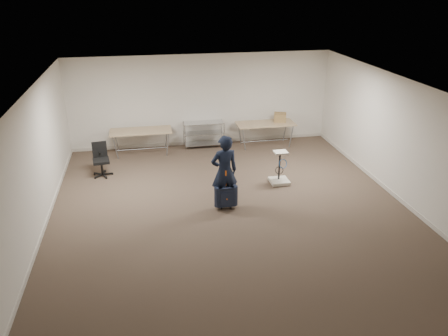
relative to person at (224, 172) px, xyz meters
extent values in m
plane|color=#413227|center=(0.10, -0.27, -0.86)|extent=(9.00, 9.00, 0.00)
plane|color=silver|center=(0.10, 4.23, 0.54)|extent=(8.00, 0.00, 8.00)
plane|color=silver|center=(0.10, -4.77, 0.54)|extent=(8.00, 0.00, 8.00)
plane|color=silver|center=(-3.90, -0.27, 0.54)|extent=(0.00, 9.00, 9.00)
plane|color=silver|center=(4.10, -0.27, 0.54)|extent=(0.00, 9.00, 9.00)
plane|color=white|center=(0.10, -0.27, 1.94)|extent=(8.00, 8.00, 0.00)
cube|color=beige|center=(0.10, 4.22, -0.81)|extent=(8.00, 0.02, 0.10)
cube|color=beige|center=(-3.89, -0.27, -0.81)|extent=(0.02, 9.00, 0.10)
cube|color=beige|center=(4.09, -0.27, -0.81)|extent=(0.02, 9.00, 0.10)
cube|color=tan|center=(-1.80, 3.68, -0.14)|extent=(1.80, 0.75, 0.03)
cylinder|color=gray|center=(-1.80, 3.68, -0.71)|extent=(1.50, 0.02, 0.02)
cylinder|color=gray|center=(-2.55, 3.38, -0.51)|extent=(0.13, 0.04, 0.69)
cylinder|color=gray|center=(-1.05, 3.38, -0.51)|extent=(0.13, 0.04, 0.69)
cylinder|color=gray|center=(-2.55, 3.98, -0.51)|extent=(0.13, 0.04, 0.69)
cylinder|color=gray|center=(-1.05, 3.98, -0.51)|extent=(0.13, 0.04, 0.69)
cube|color=tan|center=(2.00, 3.68, -0.14)|extent=(1.80, 0.75, 0.03)
cylinder|color=gray|center=(2.00, 3.68, -0.71)|extent=(1.50, 0.02, 0.02)
cylinder|color=gray|center=(1.25, 3.38, -0.51)|extent=(0.13, 0.04, 0.69)
cylinder|color=gray|center=(2.75, 3.38, -0.51)|extent=(0.13, 0.04, 0.69)
cylinder|color=gray|center=(1.25, 3.98, -0.51)|extent=(0.13, 0.04, 0.69)
cylinder|color=gray|center=(2.75, 3.98, -0.51)|extent=(0.13, 0.04, 0.69)
cylinder|color=#B8BBBF|center=(-0.50, 3.71, -0.46)|extent=(0.02, 0.02, 0.80)
cylinder|color=#B8BBBF|center=(0.70, 3.71, -0.46)|extent=(0.02, 0.02, 0.80)
cylinder|color=#B8BBBF|center=(-0.50, 4.16, -0.46)|extent=(0.02, 0.02, 0.80)
cylinder|color=#B8BBBF|center=(0.70, 4.16, -0.46)|extent=(0.02, 0.02, 0.80)
cube|color=#B8BBBF|center=(0.10, 3.93, -0.76)|extent=(1.20, 0.45, 0.02)
cube|color=#B8BBBF|center=(0.10, 3.93, -0.41)|extent=(1.20, 0.45, 0.02)
cube|color=#B8BBBF|center=(0.10, 3.93, -0.08)|extent=(1.20, 0.45, 0.01)
imported|color=black|center=(0.00, 0.00, 0.00)|extent=(0.68, 0.50, 1.71)
cube|color=#161831|center=(0.01, -0.15, -0.53)|extent=(0.35, 0.20, 0.47)
cube|color=black|center=(0.01, -0.14, -0.78)|extent=(0.31, 0.14, 0.03)
cylinder|color=black|center=(-0.10, -0.15, -0.82)|extent=(0.02, 0.06, 0.06)
cylinder|color=black|center=(0.12, -0.15, -0.82)|extent=(0.02, 0.06, 0.06)
torus|color=black|center=(0.01, -0.15, -0.27)|extent=(0.15, 0.02, 0.15)
cube|color=orange|center=(0.01, -0.14, -0.10)|extent=(0.03, 0.01, 0.36)
cylinder|color=black|center=(-2.87, 2.26, -0.82)|extent=(0.54, 0.54, 0.08)
cylinder|color=black|center=(-2.87, 2.26, -0.63)|extent=(0.05, 0.05, 0.36)
cube|color=black|center=(-2.87, 2.26, -0.43)|extent=(0.46, 0.46, 0.07)
cube|color=black|center=(-2.89, 2.45, -0.18)|extent=(0.38, 0.10, 0.43)
cube|color=beige|center=(1.61, 0.93, -0.80)|extent=(0.47, 0.47, 0.08)
cylinder|color=black|center=(1.42, 0.74, -0.84)|extent=(0.06, 0.06, 0.04)
cylinder|color=black|center=(1.61, 0.98, -0.38)|extent=(0.05, 0.05, 0.75)
cube|color=beige|center=(1.61, 0.93, -0.01)|extent=(0.33, 0.29, 0.04)
torus|color=blue|center=(1.66, 0.86, -0.29)|extent=(0.24, 0.10, 0.23)
cube|color=#9A6F47|center=(2.48, 3.75, 0.01)|extent=(0.43, 0.37, 0.28)
camera|label=1|loc=(-1.68, -8.75, 3.95)|focal=35.00mm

